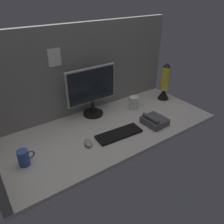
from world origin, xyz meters
TOP-DOWN VIEW (x-y plane):
  - ground_plane at (0.00, 0.00)cm, footprint 180.00×80.00cm
  - cubicle_wall_back at (-0.02, 37.50)cm, footprint 180.00×5.50cm
  - monitor at (0.81, 25.14)cm, footprint 46.50×18.00cm
  - keyboard at (0.98, -14.85)cm, footprint 37.82×15.54cm
  - mouse at (-25.16, -11.85)cm, footprint 8.01×10.77cm
  - mug_ceramic_blue at (-69.23, -6.21)cm, footprint 11.04×7.27cm
  - mug_ceramic_white at (38.04, 12.03)cm, footprint 12.69×8.69cm
  - lava_lamp at (76.87, 10.99)cm, footprint 11.60×11.60cm
  - desk_phone at (34.76, -19.03)cm, footprint 17.96×19.85cm

SIDE VIEW (x-z plane):
  - ground_plane at x=0.00cm, z-range -3.00..0.00cm
  - keyboard at x=0.98cm, z-range 0.00..2.00cm
  - mouse at x=-25.16cm, z-range 0.00..3.40cm
  - desk_phone at x=34.76cm, z-range -1.21..7.59cm
  - mug_ceramic_blue at x=-69.23cm, z-range 0.03..11.22cm
  - mug_ceramic_white at x=38.04cm, z-range 0.03..12.30cm
  - lava_lamp at x=76.87cm, z-range -3.06..34.90cm
  - monitor at x=0.81cm, z-range 2.66..46.44cm
  - cubicle_wall_back at x=-0.02cm, z-range 0.01..77.55cm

